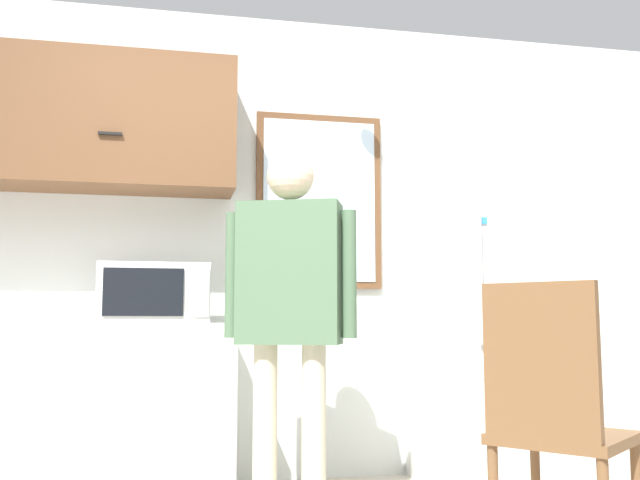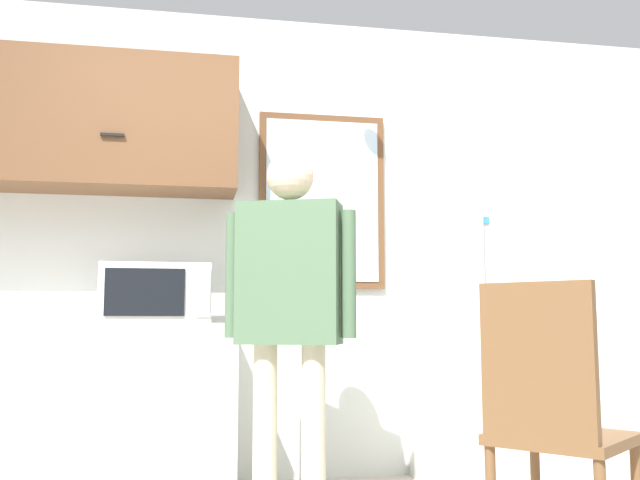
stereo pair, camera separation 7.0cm
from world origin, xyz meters
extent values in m
cube|color=silver|center=(0.00, 1.89, 1.35)|extent=(6.00, 0.06, 2.70)
cube|color=silver|center=(-1.20, 1.56, 0.44)|extent=(2.00, 0.59, 0.88)
cube|color=brown|center=(-1.20, 1.67, 1.95)|extent=(2.00, 0.38, 0.73)
cube|color=black|center=(-0.85, 1.47, 1.84)|extent=(0.12, 0.01, 0.01)
cube|color=white|center=(-0.61, 1.49, 1.03)|extent=(0.54, 0.39, 0.29)
cube|color=black|center=(-0.66, 1.28, 1.03)|extent=(0.38, 0.01, 0.23)
cube|color=#B2B2B2|center=(-0.38, 1.29, 1.03)|extent=(0.08, 0.01, 0.24)
cylinder|color=beige|center=(-0.10, 1.04, 0.39)|extent=(0.11, 0.11, 0.79)
cylinder|color=beige|center=(0.11, 0.96, 0.39)|extent=(0.11, 0.11, 0.79)
cube|color=#4C6B4C|center=(0.01, 1.00, 1.11)|extent=(0.51, 0.37, 0.65)
sphere|color=beige|center=(0.01, 1.00, 1.56)|extent=(0.22, 0.22, 0.22)
cylinder|color=#4C6B4C|center=(-0.25, 1.09, 1.10)|extent=(0.07, 0.07, 0.58)
cylinder|color=#4C6B4C|center=(0.26, 0.90, 1.10)|extent=(0.07, 0.07, 0.58)
cube|color=white|center=(1.25, 1.51, 0.95)|extent=(0.81, 0.67, 1.91)
cylinder|color=silver|center=(1.02, 1.16, 1.11)|extent=(0.02, 0.02, 0.67)
cube|color=#338CDB|center=(1.05, 1.17, 1.41)|extent=(0.04, 0.01, 0.04)
cube|color=#338CDB|center=(1.17, 1.17, 1.05)|extent=(0.04, 0.01, 0.04)
cube|color=yellow|center=(1.12, 1.17, 0.99)|extent=(0.04, 0.01, 0.04)
cube|color=brown|center=(0.94, 0.28, 0.45)|extent=(0.65, 0.65, 0.04)
cube|color=brown|center=(0.78, 0.15, 0.75)|extent=(0.30, 0.35, 0.56)
cube|color=brown|center=(0.32, 1.85, 1.60)|extent=(0.75, 0.04, 1.04)
cube|color=silver|center=(0.32, 1.83, 1.60)|extent=(0.67, 0.01, 0.96)
camera|label=1|loc=(-0.53, -2.23, 0.89)|focal=40.00mm
camera|label=2|loc=(-0.46, -2.25, 0.89)|focal=40.00mm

